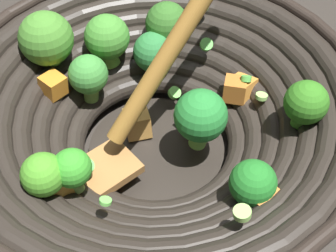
# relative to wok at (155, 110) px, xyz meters

# --- Properties ---
(ground_plane) EXTENTS (4.00, 4.00, 0.00)m
(ground_plane) POSITION_rel_wok_xyz_m (0.00, 0.00, -0.07)
(ground_plane) COLOR #332D28
(wok) EXTENTS (0.42, 0.42, 0.27)m
(wok) POSITION_rel_wok_xyz_m (0.00, 0.00, 0.00)
(wok) COLOR black
(wok) RESTS_ON ground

